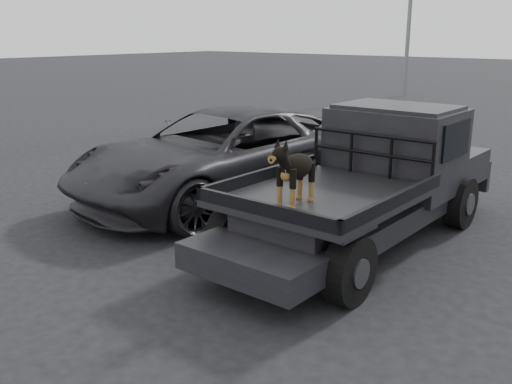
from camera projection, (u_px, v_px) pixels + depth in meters
The scene contains 6 objects.
ground at pixel (355, 294), 6.33m from camera, with size 120.00×120.00×0.00m, color black.
flatbed_ute at pixel (360, 210), 7.76m from camera, with size 2.00×5.40×0.92m, color black, non-canonical shape.
ute_cab at pixel (396, 136), 8.22m from camera, with size 1.72×1.30×0.88m, color black, non-canonical shape.
headache_rack at pixel (370, 155), 7.71m from camera, with size 1.80×0.08×0.55m, color black, non-canonical shape.
dog at pixel (296, 172), 6.39m from camera, with size 0.32×0.60×0.74m, color black, non-canonical shape.
parked_suv at pixel (224, 155), 9.76m from camera, with size 2.56×5.56×1.55m, color #29282C.
Camera 1 is at (2.82, -5.17, 2.80)m, focal length 40.00 mm.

